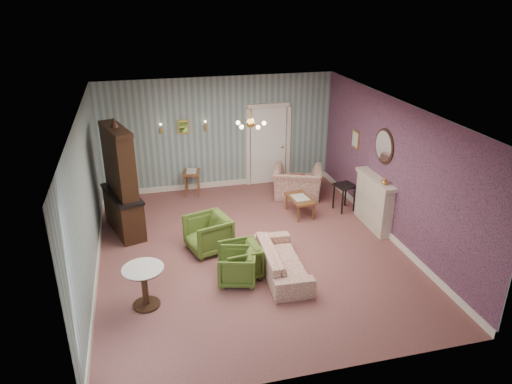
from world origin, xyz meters
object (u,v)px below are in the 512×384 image
object	(u,v)px
dresser	(120,178)
olive_chair_c	(208,232)
fireplace	(374,202)
pedestal_table	(145,287)
side_table_black	(344,197)
olive_chair_a	(237,265)
olive_chair_b	(240,259)
sofa_chintz	(282,256)
wingback_chair	(298,178)
coffee_table	(300,206)

from	to	relation	value
dresser	olive_chair_c	bearing A→B (deg)	-54.96
fireplace	pedestal_table	bearing A→B (deg)	-160.65
side_table_black	pedestal_table	world-z (taller)	pedestal_table
olive_chair_a	olive_chair_b	xyz separation A→B (m)	(0.10, 0.18, 0.01)
side_table_black	olive_chair_c	bearing A→B (deg)	-162.21
olive_chair_a	dresser	bearing A→B (deg)	-126.28
olive_chair_a	sofa_chintz	bearing A→B (deg)	110.36
olive_chair_b	side_table_black	bearing A→B (deg)	120.03
dresser	fireplace	world-z (taller)	dresser
fireplace	wingback_chair	bearing A→B (deg)	119.50
olive_chair_b	side_table_black	size ratio (longest dim) A/B	1.07
olive_chair_a	pedestal_table	xyz separation A→B (m)	(-1.63, -0.34, 0.04)
sofa_chintz	wingback_chair	xyz separation A→B (m)	(1.40, 3.29, 0.15)
pedestal_table	coffee_table	bearing A→B (deg)	36.69
coffee_table	side_table_black	distance (m)	1.10
olive_chair_b	pedestal_table	size ratio (longest dim) A/B	0.94
coffee_table	dresser	bearing A→B (deg)	177.88
olive_chair_a	dresser	xyz separation A→B (m)	(-1.96, 2.51, 0.91)
olive_chair_a	wingback_chair	bearing A→B (deg)	161.75
olive_chair_c	dresser	world-z (taller)	dresser
olive_chair_a	dresser	world-z (taller)	dresser
wingback_chair	dresser	xyz separation A→B (m)	(-4.23, -0.85, 0.73)
pedestal_table	side_table_black	bearing A→B (deg)	29.54
olive_chair_b	dresser	bearing A→B (deg)	-144.31
pedestal_table	dresser	bearing A→B (deg)	96.54
fireplace	pedestal_table	xyz separation A→B (m)	(-5.00, -1.75, -0.21)
olive_chair_b	wingback_chair	world-z (taller)	wingback_chair
olive_chair_c	sofa_chintz	size ratio (longest dim) A/B	0.44
fireplace	sofa_chintz	bearing A→B (deg)	-151.63
olive_chair_b	pedestal_table	distance (m)	1.80
olive_chair_a	olive_chair_c	size ratio (longest dim) A/B	0.83
wingback_chair	pedestal_table	xyz separation A→B (m)	(-3.90, -3.69, -0.14)
coffee_table	side_table_black	size ratio (longest dim) A/B	1.29
olive_chair_c	fireplace	size ratio (longest dim) A/B	0.58
wingback_chair	coffee_table	size ratio (longest dim) A/B	1.40
olive_chair_c	wingback_chair	world-z (taller)	wingback_chair
dresser	side_table_black	world-z (taller)	dresser
olive_chair_b	pedestal_table	world-z (taller)	pedestal_table
wingback_chair	coffee_table	distance (m)	1.07
side_table_black	wingback_chair	bearing A→B (deg)	128.85
olive_chair_a	fireplace	distance (m)	3.66
sofa_chintz	pedestal_table	size ratio (longest dim) A/B	2.47
dresser	fireplace	size ratio (longest dim) A/B	1.77
fireplace	olive_chair_b	bearing A→B (deg)	-159.30
olive_chair_a	olive_chair_c	world-z (taller)	olive_chair_c
coffee_table	fireplace	bearing A→B (deg)	-34.67
coffee_table	olive_chair_b	bearing A→B (deg)	-131.02
olive_chair_a	olive_chair_b	world-z (taller)	olive_chair_b
wingback_chair	side_table_black	distance (m)	1.32
fireplace	coffee_table	distance (m)	1.70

